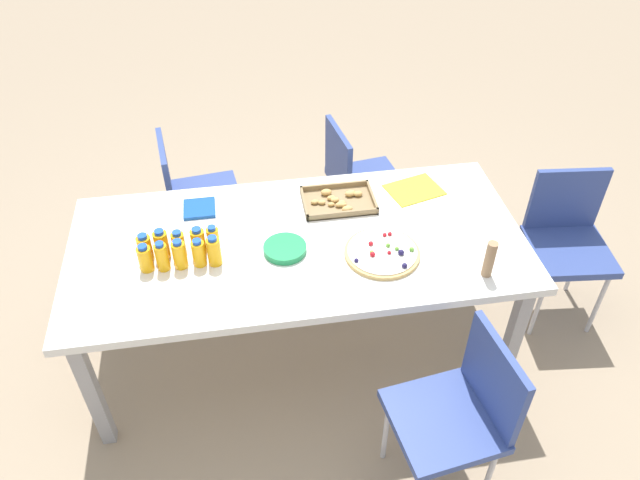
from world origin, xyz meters
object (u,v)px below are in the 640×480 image
chair_far_right (356,177)px  juice_bottle_5 (145,248)px  snack_tray (339,201)px  plate_stack (285,249)px  juice_bottle_6 (162,244)px  napkin_stack (199,208)px  party_table (298,250)px  juice_bottle_4 (214,251)px  juice_bottle_2 (180,254)px  juice_bottle_7 (179,244)px  juice_bottle_8 (198,242)px  chair_end (567,235)px  paper_folder (414,190)px  juice_bottle_0 (145,258)px  juice_bottle_3 (199,253)px  fruit_pizza (382,253)px  juice_bottle_9 (213,240)px  chair_near_right (461,409)px  cardboard_tube (490,259)px  chair_far_left (191,192)px  juice_bottle_1 (162,257)px

chair_far_right → juice_bottle_5: size_ratio=6.17×
snack_tray → plate_stack: size_ratio=1.82×
juice_bottle_6 → napkin_stack: 0.35m
party_table → juice_bottle_4: juice_bottle_4 is taller
party_table → juice_bottle_6: juice_bottle_6 is taller
juice_bottle_2 → party_table: bearing=9.8°
juice_bottle_4 → party_table: bearing=14.1°
juice_bottle_7 → juice_bottle_8: (0.08, -0.00, 0.00)m
chair_end → juice_bottle_5: 2.12m
chair_end → paper_folder: (-0.80, 0.19, 0.25)m
juice_bottle_0 → juice_bottle_4: 0.29m
paper_folder → juice_bottle_4: bearing=-159.1°
juice_bottle_0 → juice_bottle_6: 0.10m
juice_bottle_0 → juice_bottle_3: bearing=-0.9°
juice_bottle_4 → fruit_pizza: bearing=-4.9°
juice_bottle_5 → juice_bottle_9: size_ratio=0.95×
chair_near_right → juice_bottle_6: (-1.12, 0.81, 0.32)m
chair_far_right → juice_bottle_7: 1.30m
party_table → chair_end: size_ratio=2.49×
fruit_pizza → cardboard_tube: size_ratio=1.90×
juice_bottle_2 → paper_folder: (1.15, 0.38, -0.06)m
juice_bottle_5 → juice_bottle_6: size_ratio=0.92×
chair_far_left → juice_bottle_5: size_ratio=6.17×
juice_bottle_3 → napkin_stack: (-0.00, 0.39, -0.05)m
chair_near_right → juice_bottle_4: bearing=43.1°
juice_bottle_3 → juice_bottle_5: (-0.23, 0.07, -0.00)m
juice_bottle_0 → juice_bottle_7: 0.16m
chair_near_right → juice_bottle_7: size_ratio=6.19×
chair_end → juice_bottle_4: juice_bottle_4 is taller
plate_stack → juice_bottle_3: bearing=-176.4°
chair_far_right → juice_bottle_5: juice_bottle_5 is taller
juice_bottle_1 → juice_bottle_4: juice_bottle_4 is taller
juice_bottle_2 → juice_bottle_6: 0.11m
juice_bottle_1 → juice_bottle_7: juice_bottle_1 is taller
juice_bottle_0 → fruit_pizza: (1.02, -0.07, -0.05)m
party_table → cardboard_tube: (0.76, -0.35, 0.15)m
chair_end → cardboard_tube: 0.87m
chair_far_left → juice_bottle_4: juice_bottle_4 is taller
chair_far_right → paper_folder: bearing=11.2°
snack_tray → juice_bottle_9: bearing=-156.7°
chair_near_right → cardboard_tube: 0.62m
juice_bottle_9 → napkin_stack: juice_bottle_9 is taller
chair_far_left → chair_far_right: (0.96, -0.00, 0.00)m
juice_bottle_0 → juice_bottle_8: juice_bottle_8 is taller
cardboard_tube → juice_bottle_6: bearing=166.1°
chair_far_right → juice_bottle_9: juice_bottle_9 is taller
juice_bottle_0 → cardboard_tube: cardboard_tube is taller
juice_bottle_3 → chair_end: bearing=5.8°
juice_bottle_0 → juice_bottle_7: bearing=25.9°
napkin_stack → cardboard_tube: size_ratio=0.85×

